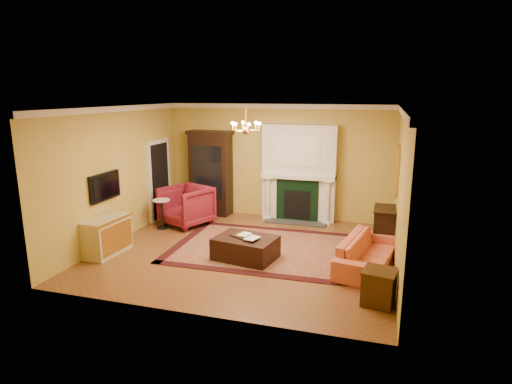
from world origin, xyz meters
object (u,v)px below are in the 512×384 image
at_px(wingback_armchair, 186,204).
at_px(end_table, 379,288).
at_px(pedestal_table, 162,212).
at_px(console_table, 384,229).
at_px(coral_sofa, 367,248).
at_px(leather_ottoman, 246,248).
at_px(china_cabinet, 211,175).
at_px(commode, 107,236).

bearing_deg(wingback_armchair, end_table, -7.59).
height_order(pedestal_table, console_table, console_table).
height_order(wingback_armchair, end_table, wingback_armchair).
bearing_deg(coral_sofa, leather_ottoman, 107.41).
relative_size(pedestal_table, end_table, 1.35).
height_order(wingback_armchair, console_table, wingback_armchair).
distance_m(china_cabinet, coral_sofa, 5.09).
xyz_separation_m(wingback_armchair, coral_sofa, (4.50, -1.49, -0.15)).
xyz_separation_m(coral_sofa, console_table, (0.30, 1.21, 0.03)).
relative_size(china_cabinet, pedestal_table, 2.98).
xyz_separation_m(china_cabinet, wingback_armchair, (-0.21, -1.16, -0.55)).
xyz_separation_m(china_cabinet, coral_sofa, (4.30, -2.64, -0.70)).
bearing_deg(coral_sofa, pedestal_table, 89.29).
bearing_deg(commode, china_cabinet, 78.21).
bearing_deg(end_table, coral_sofa, 99.31).
height_order(commode, console_table, console_table).
height_order(pedestal_table, commode, commode).
distance_m(china_cabinet, commode, 3.64).
distance_m(commode, end_table, 5.49).
xyz_separation_m(wingback_armchair, leather_ottoman, (2.14, -1.74, -0.31)).
xyz_separation_m(pedestal_table, leather_ottoman, (2.59, -1.30, -0.19)).
distance_m(end_table, console_table, 2.68).
relative_size(china_cabinet, leather_ottoman, 1.86).
relative_size(wingback_armchair, leather_ottoman, 0.93).
relative_size(wingback_armchair, end_table, 2.01).
height_order(china_cabinet, end_table, china_cabinet).
bearing_deg(pedestal_table, china_cabinet, 67.66).
relative_size(wingback_armchair, console_table, 1.28).
relative_size(china_cabinet, coral_sofa, 1.07).
distance_m(coral_sofa, end_table, 1.49).
bearing_deg(commode, pedestal_table, 85.15).
distance_m(china_cabinet, console_table, 4.86).
relative_size(china_cabinet, console_table, 2.56).
bearing_deg(china_cabinet, commode, -101.34).
xyz_separation_m(china_cabinet, commode, (-0.91, -3.45, -0.71)).
relative_size(end_table, console_table, 0.64).
bearing_deg(leather_ottoman, console_table, 38.91).
bearing_deg(coral_sofa, wingback_armchair, 82.93).
bearing_deg(leather_ottoman, commode, -159.08).
relative_size(commode, end_table, 1.89).
relative_size(commode, console_table, 1.21).
bearing_deg(console_table, end_table, -90.25).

